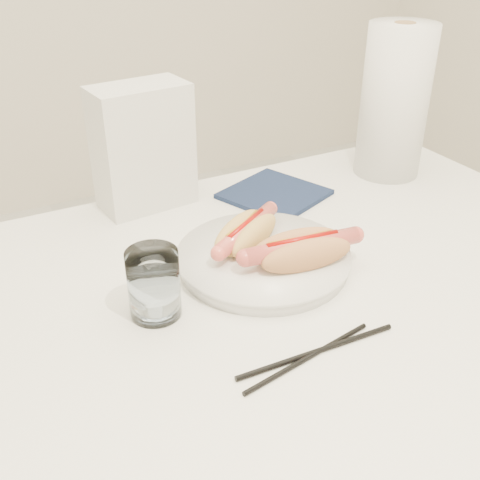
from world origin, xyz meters
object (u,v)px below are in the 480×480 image
table (265,328)px  hotdog_left (246,233)px  hotdog_right (302,251)px  napkin_box (143,147)px  plate (263,260)px  water_glass (154,284)px  paper_towel_roll (394,102)px

table → hotdog_left: 0.15m
hotdog_right → napkin_box: size_ratio=0.82×
plate → water_glass: water_glass is taller
table → paper_towel_roll: (0.43, 0.26, 0.21)m
water_glass → paper_towel_roll: 0.63m
water_glass → paper_towel_roll: paper_towel_roll is taller
hotdog_right → napkin_box: napkin_box is taller
hotdog_left → paper_towel_roll: size_ratio=0.51×
plate → paper_towel_roll: paper_towel_roll is taller
hotdog_right → plate: bearing=133.2°
water_glass → paper_towel_roll: (0.58, 0.23, 0.10)m
table → napkin_box: size_ratio=5.51×
paper_towel_roll → water_glass: bearing=-158.7°
table → hotdog_right: bearing=14.8°
water_glass → napkin_box: bearing=71.9°
plate → napkin_box: (-0.08, 0.28, 0.10)m
hotdog_left → napkin_box: (-0.07, 0.25, 0.07)m
plate → hotdog_right: 0.07m
table → napkin_box: napkin_box is taller
paper_towel_roll → napkin_box: bearing=169.4°
plate → hotdog_right: hotdog_right is taller
plate → hotdog_right: (0.04, -0.05, 0.03)m
hotdog_left → water_glass: water_glass is taller
hotdog_left → paper_towel_roll: paper_towel_roll is taller
table → paper_towel_roll: size_ratio=4.13×
hotdog_left → table: bearing=-134.8°
table → hotdog_right: hotdog_right is taller
plate → water_glass: size_ratio=2.65×
hotdog_left → water_glass: size_ratio=1.55×
plate → water_glass: (-0.18, -0.03, 0.04)m
hotdog_left → water_glass: (-0.18, -0.07, 0.01)m
napkin_box → plate: bearing=-80.2°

